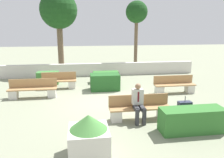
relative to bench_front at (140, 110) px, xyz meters
The scene contains 15 objects.
ground_plane 2.19m from the bench_front, 114.49° to the left, with size 60.00×60.00×0.00m, color gray.
perimeter_wall 7.48m from the bench_front, 96.90° to the left, with size 13.35×0.30×0.83m.
bench_front is the anchor object (origin of this frame).
bench_left_side 3.81m from the bench_front, 48.13° to the left, with size 2.03×0.48×0.85m.
bench_right_side 5.51m from the bench_front, 125.27° to the left, with size 1.82×0.49×0.85m.
bench_back 5.23m from the bench_front, 143.93° to the left, with size 2.16×0.48×0.85m.
person_seated_man 0.42m from the bench_front, 124.86° to the right, with size 0.38×0.64×1.31m.
hedge_block_near_left 5.52m from the bench_front, 95.85° to the left, with size 1.48×0.65×0.64m.
hedge_block_near_right 6.79m from the bench_front, 124.92° to the left, with size 1.19×0.66×0.71m.
hedge_block_mid_left 3.99m from the bench_front, 101.49° to the left, with size 1.49×0.88×0.83m.
hedge_block_mid_right 1.78m from the bench_front, 40.92° to the right, with size 1.99×0.67×0.76m.
planter_corner_left 2.79m from the bench_front, 132.30° to the right, with size 0.99×0.99×1.11m.
suitcase 1.55m from the bench_front, 10.61° to the right, with size 0.46×0.24×0.87m.
tree_leftmost 10.42m from the bench_front, 110.55° to the left, with size 2.57×2.57×5.62m.
tree_center_left 9.85m from the bench_front, 76.74° to the left, with size 1.57×1.57×5.04m.
Camera 1 is at (-1.12, -8.98, 3.16)m, focal length 35.00 mm.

